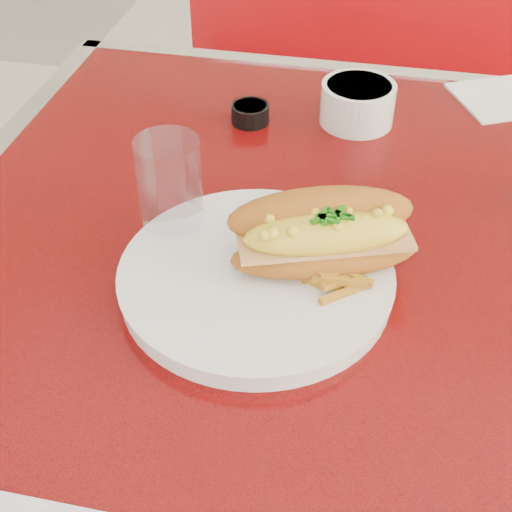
% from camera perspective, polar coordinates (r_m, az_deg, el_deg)
% --- Properties ---
extents(diner_table, '(1.23, 0.83, 0.77)m').
position_cam_1_polar(diner_table, '(0.92, 14.76, -6.74)').
color(diner_table, '#B60B0C').
rests_on(diner_table, ground).
extents(booth_bench_far, '(1.20, 0.51, 0.90)m').
position_cam_1_polar(booth_bench_far, '(1.75, 13.25, 5.39)').
color(booth_bench_far, '#9A0A0F').
rests_on(booth_bench_far, ground).
extents(dinner_plate, '(0.33, 0.33, 0.02)m').
position_cam_1_polar(dinner_plate, '(0.72, -0.00, -1.73)').
color(dinner_plate, silver).
rests_on(dinner_plate, diner_table).
extents(mac_hoagie, '(0.21, 0.15, 0.08)m').
position_cam_1_polar(mac_hoagie, '(0.71, 5.44, 1.79)').
color(mac_hoagie, '#AD611B').
rests_on(mac_hoagie, dinner_plate).
extents(fries_pile, '(0.12, 0.11, 0.03)m').
position_cam_1_polar(fries_pile, '(0.72, 5.51, -0.25)').
color(fries_pile, '#C88B22').
rests_on(fries_pile, dinner_plate).
extents(fork, '(0.06, 0.15, 0.00)m').
position_cam_1_polar(fork, '(0.74, 5.23, -0.12)').
color(fork, silver).
rests_on(fork, dinner_plate).
extents(gravy_ramekin, '(0.13, 0.13, 0.06)m').
position_cam_1_polar(gravy_ramekin, '(0.99, 8.13, 12.09)').
color(gravy_ramekin, silver).
rests_on(gravy_ramekin, diner_table).
extents(sauce_cup_left, '(0.06, 0.06, 0.03)m').
position_cam_1_polar(sauce_cup_left, '(0.99, -0.46, 11.40)').
color(sauce_cup_left, black).
rests_on(sauce_cup_left, diner_table).
extents(water_tumbler, '(0.09, 0.09, 0.12)m').
position_cam_1_polar(water_tumbler, '(0.76, -6.85, 5.22)').
color(water_tumbler, silver).
rests_on(water_tumbler, diner_table).
extents(paper_napkin, '(0.16, 0.16, 0.00)m').
position_cam_1_polar(paper_napkin, '(1.11, 18.93, 11.84)').
color(paper_napkin, white).
rests_on(paper_napkin, diner_table).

